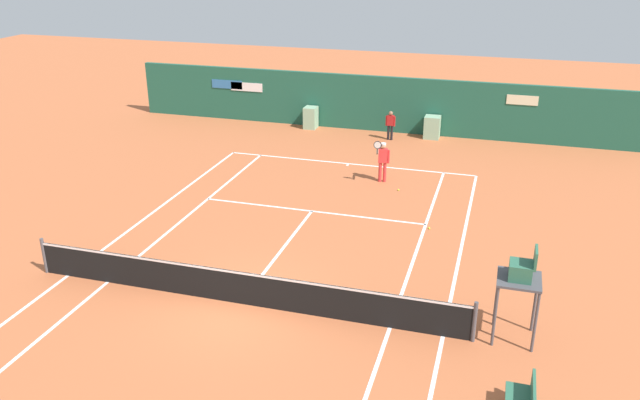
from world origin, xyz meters
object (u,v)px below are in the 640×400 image
player_on_baseline (383,159)px  tennis_ball_mid_court (429,228)px  umpire_chair (520,278)px  player_bench (523,400)px  tennis_ball_near_service_line (398,190)px  ball_kid_left_post (390,123)px

player_on_baseline → tennis_ball_mid_court: bearing=110.3°
umpire_chair → player_bench: size_ratio=2.11×
player_bench → tennis_ball_near_service_line: player_bench is taller
player_bench → tennis_ball_near_service_line: (-4.55, 11.72, -0.47)m
umpire_chair → player_on_baseline: 10.87m
player_on_baseline → ball_kid_left_post: (-0.76, 5.64, -0.16)m
ball_kid_left_post → player_bench: bearing=110.1°
ball_kid_left_post → tennis_ball_near_service_line: size_ratio=20.35×
umpire_chair → player_on_baseline: size_ratio=1.34×
umpire_chair → ball_kid_left_post: size_ratio=1.75×
umpire_chair → tennis_ball_mid_court: 6.49m
umpire_chair → player_bench: 3.15m
player_bench → player_on_baseline: bearing=23.2°
player_on_baseline → ball_kid_left_post: size_ratio=1.31×
umpire_chair → player_bench: umpire_chair is taller
umpire_chair → player_on_baseline: (-5.13, 9.56, -0.68)m
player_on_baseline → tennis_ball_mid_court: size_ratio=26.71×
player_bench → tennis_ball_near_service_line: size_ratio=16.91×
player_on_baseline → tennis_ball_near_service_line: (0.80, -0.77, -0.92)m
player_bench → player_on_baseline: (-5.34, 12.49, 0.45)m
ball_kid_left_post → umpire_chair: bearing=112.6°
ball_kid_left_post → tennis_ball_near_service_line: 6.64m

